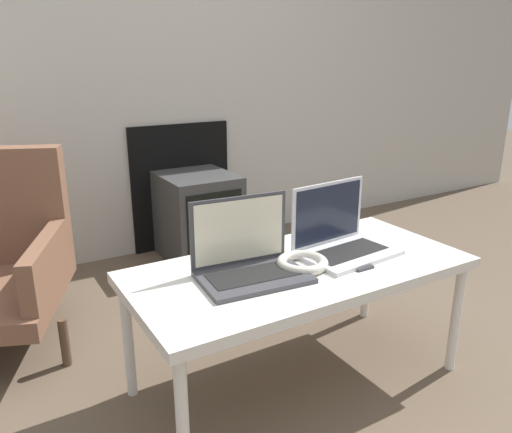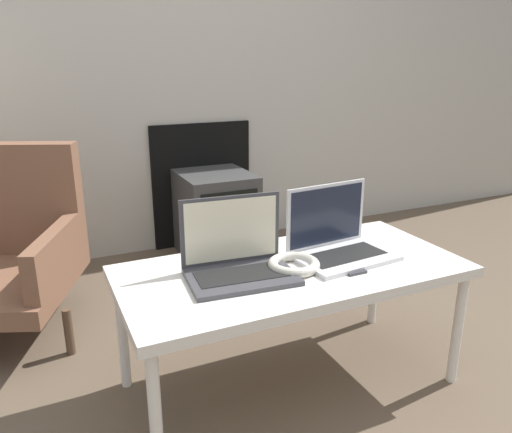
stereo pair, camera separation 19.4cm
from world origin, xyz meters
name	(u,v)px [view 1 (the left image)]	position (x,y,z in m)	size (l,w,h in m)	color
wall_back	(138,31)	(0.00, 1.91, 1.29)	(7.00, 0.08, 2.60)	#ADA89E
table	(300,275)	(0.00, 0.33, 0.43)	(1.18, 0.56, 0.47)	silver
laptop_left	(248,258)	(-0.19, 0.35, 0.52)	(0.36, 0.26, 0.25)	#38383D
laptop_right	(340,237)	(0.19, 0.35, 0.52)	(0.36, 0.26, 0.25)	silver
headphones	(302,263)	(-0.01, 0.31, 0.48)	(0.18, 0.18, 0.03)	beige
phone	(354,263)	(0.16, 0.24, 0.47)	(0.07, 0.13, 0.01)	#333338
tv	(198,216)	(0.20, 1.63, 0.25)	(0.41, 0.46, 0.51)	#383838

